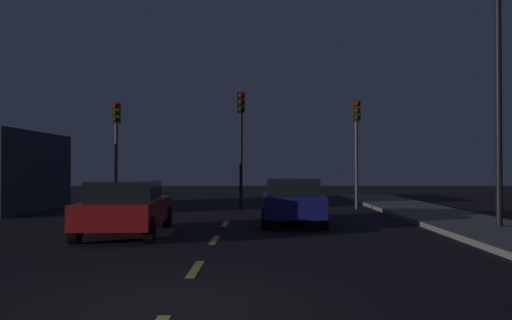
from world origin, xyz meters
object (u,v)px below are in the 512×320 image
object	(u,v)px
traffic_signal_right	(356,133)
street_lamp_right	(490,68)
traffic_signal_left	(116,134)
car_stopped_ahead	(292,201)
traffic_signal_center	(241,127)
car_adjacent_lane	(126,207)

from	to	relation	value
traffic_signal_right	street_lamp_right	bearing A→B (deg)	-74.29
traffic_signal_right	traffic_signal_left	bearing A→B (deg)	-180.00
car_stopped_ahead	traffic_signal_center	bearing A→B (deg)	106.66
traffic_signal_center	traffic_signal_right	world-z (taller)	traffic_signal_center
traffic_signal_left	car_adjacent_lane	size ratio (longest dim) A/B	1.04
traffic_signal_left	traffic_signal_right	size ratio (longest dim) A/B	0.98
traffic_signal_center	traffic_signal_right	bearing A→B (deg)	-0.01
street_lamp_right	traffic_signal_left	bearing A→B (deg)	147.29
car_stopped_ahead	street_lamp_right	size ratio (longest dim) A/B	0.54
traffic_signal_left	car_stopped_ahead	distance (m)	9.90
car_stopped_ahead	street_lamp_right	distance (m)	6.96
traffic_signal_left	car_stopped_ahead	size ratio (longest dim) A/B	1.10
car_adjacent_lane	car_stopped_ahead	bearing A→B (deg)	31.76
traffic_signal_center	car_stopped_ahead	world-z (taller)	traffic_signal_center
traffic_signal_right	car_adjacent_lane	distance (m)	12.14
traffic_signal_left	car_stopped_ahead	world-z (taller)	traffic_signal_left
car_adjacent_lane	street_lamp_right	size ratio (longest dim) A/B	0.58
traffic_signal_right	car_adjacent_lane	xyz separation A→B (m)	(-7.70, -9.02, -2.57)
car_stopped_ahead	car_adjacent_lane	size ratio (longest dim) A/B	0.94
traffic_signal_left	car_stopped_ahead	bearing A→B (deg)	-40.38
traffic_signal_left	car_adjacent_lane	bearing A→B (deg)	-73.14
traffic_signal_left	traffic_signal_right	xyz separation A→B (m)	(10.44, 0.00, 0.05)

